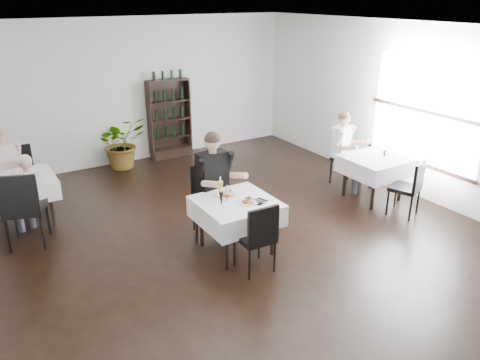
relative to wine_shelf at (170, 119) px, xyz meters
name	(u,v)px	position (x,y,z in m)	size (l,w,h in m)	color
room_shell	(255,147)	(-0.60, -4.31, 0.65)	(9.00, 9.00, 9.00)	black
window_right	(425,114)	(2.88, -4.31, 0.65)	(0.06, 2.30, 1.85)	white
wine_shelf	(170,119)	(0.00, 0.00, 0.00)	(0.90, 0.28, 1.75)	black
main_table	(236,211)	(-0.90, -4.31, -0.23)	(1.03, 1.03, 0.77)	black
left_table	(22,186)	(-3.30, -1.81, -0.23)	(0.98, 0.98, 0.77)	black
right_table	(374,165)	(2.10, -4.01, -0.23)	(0.98, 0.98, 0.77)	black
potted_tree	(122,143)	(-1.15, -0.14, -0.31)	(0.97, 0.84, 1.08)	#255F20
main_chair_far	(208,196)	(-0.98, -3.63, -0.24)	(0.62, 0.62, 1.06)	black
main_chair_near	(258,234)	(-0.95, -4.94, -0.29)	(0.45, 0.46, 0.97)	black
left_chair_far	(20,173)	(-3.23, -1.07, -0.25)	(0.52, 0.52, 1.04)	black
left_chair_near	(23,205)	(-3.40, -2.65, -0.19)	(0.68, 0.68, 1.15)	black
right_chair_far	(345,154)	(2.15, -3.24, -0.25)	(0.52, 0.53, 1.04)	black
right_chair_near	(410,185)	(2.08, -4.82, -0.30)	(0.56, 0.57, 0.95)	black
diner_main	(216,178)	(-0.92, -3.79, 0.09)	(0.65, 0.67, 1.61)	#3C3B42
diner_left_far	(7,164)	(-3.41, -1.17, -0.03)	(0.59, 0.62, 1.42)	#3C3B42
diner_left_near	(28,189)	(-3.27, -2.32, -0.09)	(0.55, 0.59, 1.30)	#3C3B42
diner_right_far	(346,145)	(1.99, -3.39, 0.00)	(0.63, 0.67, 1.46)	#3C3B42
plate_far	(227,195)	(-0.92, -4.11, -0.06)	(0.30, 0.30, 0.09)	white
plate_near	(248,201)	(-0.80, -4.44, -0.06)	(0.26, 0.26, 0.07)	white
pilsner_dark	(221,199)	(-1.16, -4.36, 0.03)	(0.06, 0.06, 0.26)	black
pilsner_lager	(220,191)	(-1.07, -4.17, 0.06)	(0.08, 0.08, 0.34)	gold
coke_bottle	(227,195)	(-1.00, -4.24, 0.01)	(0.06, 0.06, 0.23)	silver
napkin_cutlery	(259,201)	(-0.65, -4.50, -0.07)	(0.25, 0.22, 0.02)	black
pepper_mill	(385,153)	(2.31, -4.03, -0.03)	(0.04, 0.04, 0.09)	black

